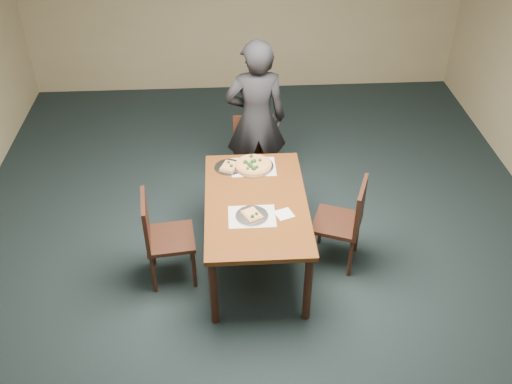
{
  "coord_description": "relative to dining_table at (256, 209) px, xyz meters",
  "views": [
    {
      "loc": [
        -0.29,
        -3.67,
        3.84
      ],
      "look_at": [
        -0.06,
        0.28,
        0.85
      ],
      "focal_mm": 40.0,
      "sensor_mm": 36.0,
      "label": 1
    }
  ],
  "objects": [
    {
      "name": "ground",
      "position": [
        0.06,
        -0.28,
        -0.66
      ],
      "size": [
        8.0,
        8.0,
        0.0
      ],
      "primitive_type": "plane",
      "color": "black",
      "rests_on": "ground"
    },
    {
      "name": "room_shell",
      "position": [
        0.06,
        -0.28,
        1.08
      ],
      "size": [
        8.0,
        8.0,
        8.0
      ],
      "color": "tan",
      "rests_on": "ground"
    },
    {
      "name": "dining_table",
      "position": [
        0.0,
        0.0,
        0.0
      ],
      "size": [
        0.9,
        1.5,
        0.75
      ],
      "color": "#4E280F",
      "rests_on": "ground"
    },
    {
      "name": "chair_far",
      "position": [
        0.04,
        1.12,
        -0.14
      ],
      "size": [
        0.44,
        0.44,
        0.91
      ],
      "rotation": [
        0.0,
        0.0,
        -0.04
      ],
      "color": "black",
      "rests_on": "ground"
    },
    {
      "name": "chair_left",
      "position": [
        -0.85,
        -0.12,
        -0.14
      ],
      "size": [
        0.47,
        0.47,
        0.91
      ],
      "rotation": [
        0.0,
        0.0,
        1.69
      ],
      "color": "black",
      "rests_on": "ground"
    },
    {
      "name": "chair_right",
      "position": [
        0.82,
        -0.01,
        -0.14
      ],
      "size": [
        0.54,
        0.54,
        0.91
      ],
      "rotation": [
        0.0,
        0.0,
        -1.94
      ],
      "color": "black",
      "rests_on": "ground"
    },
    {
      "name": "diner",
      "position": [
        0.07,
        1.2,
        0.22
      ],
      "size": [
        0.67,
        0.46,
        1.75
      ],
      "primitive_type": "imported",
      "rotation": [
        0.0,
        0.0,
        3.21
      ],
      "color": "black",
      "rests_on": "ground"
    },
    {
      "name": "placemat_main",
      "position": [
        0.01,
        0.53,
        0.09
      ],
      "size": [
        0.42,
        0.32,
        0.0
      ],
      "primitive_type": "cube",
      "color": "white",
      "rests_on": "dining_table"
    },
    {
      "name": "placemat_near",
      "position": [
        -0.05,
        -0.21,
        0.09
      ],
      "size": [
        0.4,
        0.3,
        0.0
      ],
      "primitive_type": "cube",
      "color": "white",
      "rests_on": "dining_table"
    },
    {
      "name": "pizza_pan",
      "position": [
        0.01,
        0.53,
        0.12
      ],
      "size": [
        0.38,
        0.38,
        0.07
      ],
      "color": "silver",
      "rests_on": "dining_table"
    },
    {
      "name": "slice_plate_near",
      "position": [
        -0.05,
        -0.21,
        0.11
      ],
      "size": [
        0.28,
        0.28,
        0.06
      ],
      "color": "silver",
      "rests_on": "dining_table"
    },
    {
      "name": "slice_plate_far",
      "position": [
        -0.23,
        0.53,
        0.1
      ],
      "size": [
        0.28,
        0.28,
        0.06
      ],
      "color": "silver",
      "rests_on": "dining_table"
    },
    {
      "name": "napkin",
      "position": [
        0.23,
        -0.2,
        0.09
      ],
      "size": [
        0.18,
        0.18,
        0.01
      ],
      "primitive_type": "cube",
      "rotation": [
        0.0,
        0.0,
        0.36
      ],
      "color": "white",
      "rests_on": "dining_table"
    }
  ]
}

